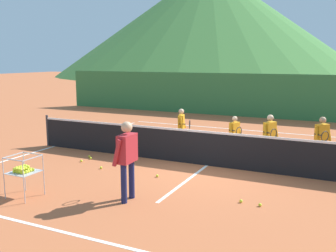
% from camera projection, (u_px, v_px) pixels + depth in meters
% --- Properties ---
extents(ground_plane, '(120.00, 120.00, 0.00)m').
position_uv_depth(ground_plane, '(207.00, 166.00, 10.46)').
color(ground_plane, '#BC6038').
extents(line_baseline_near, '(10.92, 0.08, 0.01)m').
position_uv_depth(line_baseline_near, '(104.00, 242.00, 6.08)').
color(line_baseline_near, white).
rests_on(line_baseline_near, ground).
extents(line_baseline_far, '(10.92, 0.08, 0.01)m').
position_uv_depth(line_baseline_far, '(253.00, 131.00, 15.55)').
color(line_baseline_far, white).
rests_on(line_baseline_far, ground).
extents(line_sideline_west, '(0.08, 10.64, 0.01)m').
position_uv_depth(line_sideline_west, '(54.00, 146.00, 12.76)').
color(line_sideline_west, white).
rests_on(line_sideline_west, ground).
extents(line_service_center, '(0.08, 6.12, 0.01)m').
position_uv_depth(line_service_center, '(207.00, 165.00, 10.46)').
color(line_service_center, white).
rests_on(line_service_center, ground).
extents(tennis_net, '(11.53, 0.08, 1.05)m').
position_uv_depth(tennis_net, '(207.00, 148.00, 10.38)').
color(tennis_net, '#333338').
rests_on(tennis_net, ground).
extents(instructor, '(0.44, 0.75, 1.67)m').
position_uv_depth(instructor, '(127.00, 154.00, 7.72)').
color(instructor, '#191E4C').
rests_on(instructor, ground).
extents(student_0, '(0.54, 0.56, 1.32)m').
position_uv_depth(student_0, '(182.00, 125.00, 12.38)').
color(student_0, silver).
rests_on(student_0, ground).
extents(student_1, '(0.41, 0.66, 1.20)m').
position_uv_depth(student_1, '(235.00, 132.00, 11.54)').
color(student_1, silver).
rests_on(student_1, ground).
extents(student_2, '(0.42, 0.72, 1.35)m').
position_uv_depth(student_2, '(270.00, 133.00, 10.85)').
color(student_2, silver).
rests_on(student_2, ground).
extents(student_3, '(0.47, 0.71, 1.33)m').
position_uv_depth(student_3, '(322.00, 136.00, 10.55)').
color(student_3, black).
rests_on(student_3, ground).
extents(ball_cart, '(0.58, 0.58, 0.90)m').
position_uv_depth(ball_cart, '(23.00, 170.00, 7.99)').
color(ball_cart, '#B7B7BC').
rests_on(ball_cart, ground).
extents(tennis_ball_0, '(0.07, 0.07, 0.07)m').
position_uv_depth(tennis_ball_0, '(157.00, 176.00, 9.43)').
color(tennis_ball_0, yellow).
rests_on(tennis_ball_0, ground).
extents(tennis_ball_3, '(0.07, 0.07, 0.07)m').
position_uv_depth(tennis_ball_3, '(91.00, 158.00, 11.11)').
color(tennis_ball_3, yellow).
rests_on(tennis_ball_3, ground).
extents(tennis_ball_4, '(0.07, 0.07, 0.07)m').
position_uv_depth(tennis_ball_4, '(81.00, 161.00, 10.82)').
color(tennis_ball_4, yellow).
rests_on(tennis_ball_4, ground).
extents(tennis_ball_6, '(0.07, 0.07, 0.07)m').
position_uv_depth(tennis_ball_6, '(89.00, 156.00, 11.31)').
color(tennis_ball_6, yellow).
rests_on(tennis_ball_6, ground).
extents(tennis_ball_7, '(0.07, 0.07, 0.07)m').
position_uv_depth(tennis_ball_7, '(101.00, 168.00, 10.14)').
color(tennis_ball_7, yellow).
rests_on(tennis_ball_7, ground).
extents(tennis_ball_8, '(0.07, 0.07, 0.07)m').
position_uv_depth(tennis_ball_8, '(241.00, 201.00, 7.75)').
color(tennis_ball_8, yellow).
rests_on(tennis_ball_8, ground).
extents(tennis_ball_10, '(0.07, 0.07, 0.07)m').
position_uv_depth(tennis_ball_10, '(260.00, 205.00, 7.55)').
color(tennis_ball_10, yellow).
rests_on(tennis_ball_10, ground).
extents(windscreen_fence, '(24.03, 0.08, 2.20)m').
position_uv_depth(windscreen_fence, '(271.00, 96.00, 18.61)').
color(windscreen_fence, '#33753D').
rests_on(windscreen_fence, ground).
extents(hill_0, '(55.05, 55.05, 19.31)m').
position_uv_depth(hill_0, '(209.00, 22.00, 68.67)').
color(hill_0, '#427A38').
rests_on(hill_0, ground).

